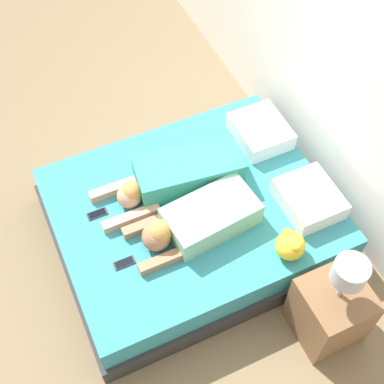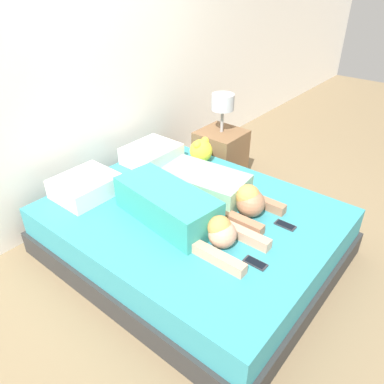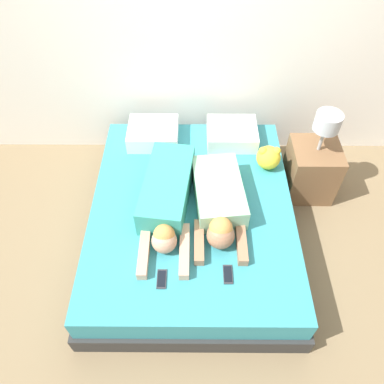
% 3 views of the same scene
% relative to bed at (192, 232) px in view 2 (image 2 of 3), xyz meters
% --- Properties ---
extents(ground_plane, '(12.00, 12.00, 0.00)m').
position_rel_bed_xyz_m(ground_plane, '(0.00, 0.00, -0.20)').
color(ground_plane, '#7F6B4C').
extents(wall_back, '(12.00, 0.06, 2.60)m').
position_rel_bed_xyz_m(wall_back, '(0.00, 1.17, 1.10)').
color(wall_back, white).
rests_on(wall_back, ground_plane).
extents(bed, '(1.67, 2.04, 0.41)m').
position_rel_bed_xyz_m(bed, '(0.00, 0.00, 0.00)').
color(bed, '#2D2D2D').
rests_on(bed, ground_plane).
extents(pillow_head_left, '(0.45, 0.39, 0.15)m').
position_rel_bed_xyz_m(pillow_head_left, '(-0.36, 0.77, 0.28)').
color(pillow_head_left, white).
rests_on(pillow_head_left, bed).
extents(pillow_head_right, '(0.45, 0.39, 0.15)m').
position_rel_bed_xyz_m(pillow_head_right, '(0.36, 0.77, 0.28)').
color(pillow_head_right, white).
rests_on(pillow_head_right, bed).
extents(person_left, '(0.43, 1.14, 0.24)m').
position_rel_bed_xyz_m(person_left, '(-0.20, -0.02, 0.32)').
color(person_left, teal).
rests_on(person_left, bed).
extents(person_right, '(0.43, 0.95, 0.23)m').
position_rel_bed_xyz_m(person_right, '(0.21, -0.06, 0.31)').
color(person_right, '#8CBF99').
rests_on(person_right, bed).
extents(cell_phone_left, '(0.06, 0.15, 0.01)m').
position_rel_bed_xyz_m(cell_phone_left, '(-0.21, -0.66, 0.21)').
color(cell_phone_left, '#2D2D33').
rests_on(cell_phone_left, bed).
extents(cell_phone_right, '(0.06, 0.15, 0.01)m').
position_rel_bed_xyz_m(cell_phone_right, '(0.25, -0.63, 0.21)').
color(cell_phone_right, '#2D2D33').
rests_on(cell_phone_right, bed).
extents(plush_toy, '(0.21, 0.21, 0.22)m').
position_rel_bed_xyz_m(plush_toy, '(0.65, 0.43, 0.32)').
color(plush_toy, yellow).
rests_on(plush_toy, bed).
extents(nightstand, '(0.43, 0.43, 0.91)m').
position_rel_bed_xyz_m(nightstand, '(1.09, 0.52, 0.10)').
color(nightstand, brown).
rests_on(nightstand, ground_plane).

